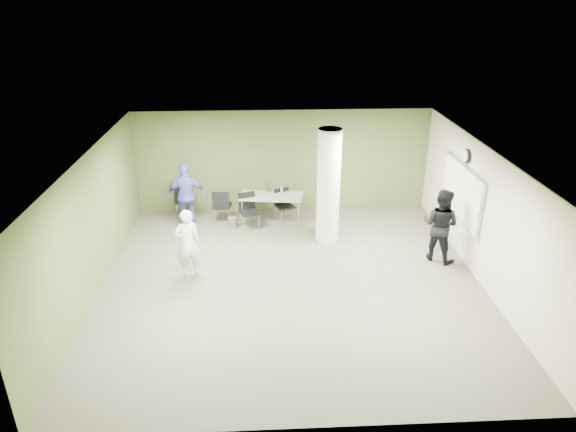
{
  "coord_description": "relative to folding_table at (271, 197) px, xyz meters",
  "views": [
    {
      "loc": [
        -0.56,
        -9.42,
        5.74
      ],
      "look_at": [
        -0.02,
        1.0,
        1.09
      ],
      "focal_mm": 32.0,
      "sensor_mm": 36.0,
      "label": 1
    }
  ],
  "objects": [
    {
      "name": "whiteboard",
      "position": [
        4.28,
        -1.85,
        0.78
      ],
      "size": [
        0.05,
        2.3,
        1.3
      ],
      "color": "silver",
      "rests_on": "wall_right_cream"
    },
    {
      "name": "wall_right_cream",
      "position": [
        4.35,
        -3.05,
        0.68
      ],
      "size": [
        0.02,
        8.0,
        2.8
      ],
      "primitive_type": "cube",
      "color": "beige",
      "rests_on": "floor"
    },
    {
      "name": "man_blue",
      "position": [
        -2.16,
        -0.19,
        0.15
      ],
      "size": [
        1.06,
        0.53,
        1.74
      ],
      "primitive_type": "imported",
      "rotation": [
        0.0,
        0.0,
        3.25
      ],
      "color": "#464DAF",
      "rests_on": "floor"
    },
    {
      "name": "ceiling",
      "position": [
        0.35,
        -3.05,
        2.08
      ],
      "size": [
        8.0,
        8.0,
        0.0
      ],
      "primitive_type": "plane",
      "rotation": [
        3.14,
        0.0,
        0.0
      ],
      "color": "white",
      "rests_on": "wall_back"
    },
    {
      "name": "wastebasket",
      "position": [
        -1.02,
        -0.29,
        -0.58
      ],
      "size": [
        0.25,
        0.25,
        0.28
      ],
      "primitive_type": "cylinder",
      "color": "#4C4C4C",
      "rests_on": "floor"
    },
    {
      "name": "chair_table_left",
      "position": [
        -0.6,
        -0.25,
        -0.18
      ],
      "size": [
        0.58,
        0.58,
        0.92
      ],
      "rotation": [
        0.0,
        0.0,
        0.32
      ],
      "color": "black",
      "rests_on": "floor"
    },
    {
      "name": "chair_table_right",
      "position": [
        0.33,
        0.14,
        -0.21
      ],
      "size": [
        0.57,
        0.57,
        0.87
      ],
      "rotation": [
        0.0,
        0.0,
        0.4
      ],
      "color": "black",
      "rests_on": "floor"
    },
    {
      "name": "column",
      "position": [
        1.35,
        -1.05,
        0.68
      ],
      "size": [
        0.56,
        0.56,
        2.8
      ],
      "primitive_type": "cylinder",
      "color": "silver",
      "rests_on": "floor"
    },
    {
      "name": "chair_back_right",
      "position": [
        -1.3,
        0.03,
        -0.18
      ],
      "size": [
        0.5,
        0.5,
        0.93
      ],
      "rotation": [
        0.0,
        0.0,
        3.06
      ],
      "color": "black",
      "rests_on": "floor"
    },
    {
      "name": "woman_white",
      "position": [
        -1.84,
        -2.61,
        0.04
      ],
      "size": [
        0.64,
        0.51,
        1.52
      ],
      "primitive_type": "imported",
      "rotation": [
        0.0,
        0.0,
        3.44
      ],
      "color": "white",
      "rests_on": "floor"
    },
    {
      "name": "wall_left",
      "position": [
        -3.65,
        -3.05,
        0.68
      ],
      "size": [
        0.02,
        8.0,
        2.8
      ],
      "primitive_type": "cube",
      "color": "#505F2C",
      "rests_on": "floor"
    },
    {
      "name": "floor",
      "position": [
        0.35,
        -3.05,
        -0.72
      ],
      "size": [
        8.0,
        8.0,
        0.0
      ],
      "primitive_type": "plane",
      "color": "#4C4A3C",
      "rests_on": "ground"
    },
    {
      "name": "folding_table",
      "position": [
        0.0,
        0.0,
        0.0
      ],
      "size": [
        1.7,
        0.92,
        1.02
      ],
      "rotation": [
        0.0,
        0.0,
        -0.13
      ],
      "color": "#989993",
      "rests_on": "floor"
    },
    {
      "name": "wall_clock",
      "position": [
        4.28,
        -1.85,
        1.63
      ],
      "size": [
        0.06,
        0.32,
        0.32
      ],
      "color": "black",
      "rests_on": "wall_right_cream"
    },
    {
      "name": "chair_back_left",
      "position": [
        -2.39,
        0.52,
        -0.2
      ],
      "size": [
        0.48,
        0.48,
        0.88
      ],
      "rotation": [
        0.0,
        0.0,
        3.25
      ],
      "color": "black",
      "rests_on": "floor"
    },
    {
      "name": "wall_back",
      "position": [
        0.35,
        0.95,
        0.68
      ],
      "size": [
        8.0,
        2.8,
        0.02
      ],
      "primitive_type": "cube",
      "rotation": [
        1.57,
        0.0,
        0.0
      ],
      "color": "#505F2C",
      "rests_on": "floor"
    },
    {
      "name": "man_black",
      "position": [
        3.75,
        -2.23,
        0.14
      ],
      "size": [
        1.06,
        1.03,
        1.72
      ],
      "primitive_type": "imported",
      "rotation": [
        0.0,
        0.0,
        2.45
      ],
      "color": "black",
      "rests_on": "floor"
    }
  ]
}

